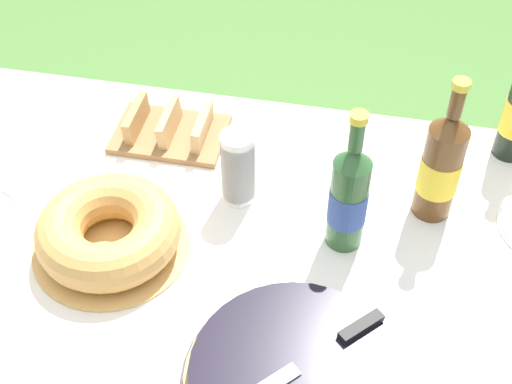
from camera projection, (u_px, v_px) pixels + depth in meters
name	position (u px, v px, depth m)	size (l,w,h in m)	color
garden_table	(201.00, 270.00, 1.49)	(1.71, 1.00, 0.68)	brown
tablecloth	(199.00, 255.00, 1.45)	(1.72, 1.01, 0.10)	white
berry_tart	(296.00, 379.00, 1.21)	(0.40, 0.40, 0.06)	#38383D
serving_knife	(311.00, 359.00, 1.19)	(0.28, 0.29, 0.01)	silver
bundt_cake	(109.00, 232.00, 1.41)	(0.32, 0.32, 0.10)	tan
cup_stack	(238.00, 168.00, 1.49)	(0.07, 0.07, 0.18)	white
cider_bottle_green	(349.00, 197.00, 1.37)	(0.08, 0.08, 0.33)	#2D562D
cider_bottle_amber	(441.00, 166.00, 1.43)	(0.08, 0.08, 0.34)	brown
bread_board	(170.00, 130.00, 1.67)	(0.26, 0.18, 0.07)	olive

